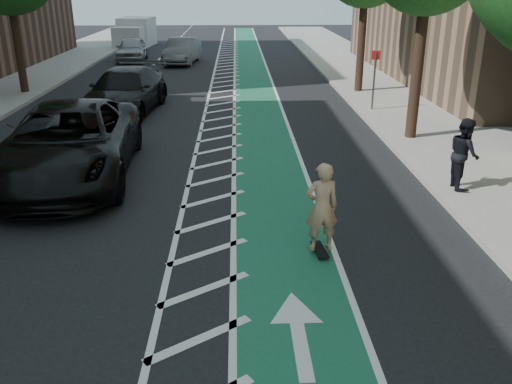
{
  "coord_description": "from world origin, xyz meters",
  "views": [
    {
      "loc": [
        2.11,
        -9.57,
        5.0
      ],
      "look_at": [
        2.46,
        0.44,
        1.1
      ],
      "focal_mm": 38.0,
      "sensor_mm": 36.0,
      "label": 1
    }
  ],
  "objects_px": {
    "suv_far": "(125,91)",
    "barrel_a": "(46,155)",
    "suv_near": "(69,143)",
    "skateboarder": "(322,207)"
  },
  "relations": [
    {
      "from": "skateboarder",
      "to": "barrel_a",
      "type": "bearing_deg",
      "value": -43.44
    },
    {
      "from": "suv_near",
      "to": "barrel_a",
      "type": "distance_m",
      "value": 1.16
    },
    {
      "from": "suv_far",
      "to": "barrel_a",
      "type": "relative_size",
      "value": 5.93
    },
    {
      "from": "suv_near",
      "to": "barrel_a",
      "type": "bearing_deg",
      "value": 140.92
    },
    {
      "from": "skateboarder",
      "to": "suv_near",
      "type": "bearing_deg",
      "value": -43.71
    },
    {
      "from": "suv_far",
      "to": "barrel_a",
      "type": "xyz_separation_m",
      "value": [
        -0.85,
        -7.3,
        -0.39
      ]
    },
    {
      "from": "suv_near",
      "to": "barrel_a",
      "type": "relative_size",
      "value": 7.02
    },
    {
      "from": "barrel_a",
      "to": "suv_near",
      "type": "bearing_deg",
      "value": -35.06
    },
    {
      "from": "barrel_a",
      "to": "skateboarder",
      "type": "bearing_deg",
      "value": -37.04
    },
    {
      "from": "suv_near",
      "to": "suv_far",
      "type": "relative_size",
      "value": 1.18
    }
  ]
}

